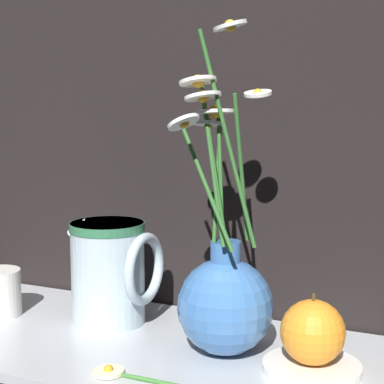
% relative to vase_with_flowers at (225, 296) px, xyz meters
% --- Properties ---
extents(ground_plane, '(6.00, 6.00, 0.00)m').
position_rel_vase_with_flowers_xyz_m(ground_plane, '(-0.06, -0.01, -0.09)').
color(ground_plane, black).
extents(shelf, '(0.79, 0.30, 0.01)m').
position_rel_vase_with_flowers_xyz_m(shelf, '(-0.06, -0.01, -0.08)').
color(shelf, '#B2B7BC').
rests_on(shelf, ground_plane).
extents(vase_with_flowers, '(0.12, 0.16, 0.40)m').
position_rel_vase_with_flowers_xyz_m(vase_with_flowers, '(0.00, 0.00, 0.00)').
color(vase_with_flowers, '#3F72B7').
rests_on(vase_with_flowers, shelf).
extents(ceramic_pitcher, '(0.13, 0.11, 0.15)m').
position_rel_vase_with_flowers_xyz_m(ceramic_pitcher, '(-0.19, 0.04, 0.01)').
color(ceramic_pitcher, silver).
rests_on(ceramic_pitcher, shelf).
extents(saucer_plate, '(0.12, 0.12, 0.01)m').
position_rel_vase_with_flowers_xyz_m(saucer_plate, '(0.11, -0.01, -0.07)').
color(saucer_plate, white).
rests_on(saucer_plate, shelf).
extents(orange_fruit, '(0.08, 0.08, 0.08)m').
position_rel_vase_with_flowers_xyz_m(orange_fruit, '(0.11, -0.01, -0.03)').
color(orange_fruit, orange).
rests_on(orange_fruit, saucer_plate).
extents(loose_daisy, '(0.12, 0.04, 0.01)m').
position_rel_vase_with_flowers_xyz_m(loose_daisy, '(-0.09, -0.11, -0.07)').
color(loose_daisy, '#3D7A33').
rests_on(loose_daisy, shelf).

